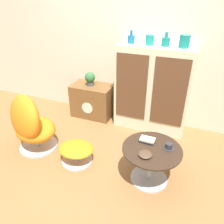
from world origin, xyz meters
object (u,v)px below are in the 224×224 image
object	(u,v)px
egg_chair	(31,124)
vase_inner_left	(150,40)
coffee_table	(151,160)
tv_console	(93,100)
vase_leftmost	(131,39)
vase_inner_right	(166,41)
vase_rightmost	(185,41)
potted_plant	(90,78)
book_stack	(147,140)
sideboard	(152,89)
teacup	(169,146)
bowl	(145,154)
ottoman	(76,151)

from	to	relation	value
egg_chair	vase_inner_left	bearing A→B (deg)	43.37
coffee_table	tv_console	bearing A→B (deg)	138.51
vase_leftmost	coffee_table	bearing A→B (deg)	-60.91
tv_console	vase_inner_right	size ratio (longest dim) A/B	3.82
vase_rightmost	tv_console	bearing A→B (deg)	-179.46
potted_plant	book_stack	xyz separation A→B (m)	(1.17, -0.98, -0.20)
vase_inner_left	vase_inner_right	xyz separation A→B (m)	(0.21, 0.00, -0.00)
sideboard	coffee_table	world-z (taller)	sideboard
vase_inner_left	teacup	distance (m)	1.42
coffee_table	teacup	xyz separation A→B (m)	(0.16, 0.06, 0.18)
coffee_table	sideboard	bearing A→B (deg)	103.35
sideboard	vase_inner_left	xyz separation A→B (m)	(-0.10, 0.00, 0.68)
teacup	egg_chair	bearing A→B (deg)	-176.80
bowl	teacup	bearing A→B (deg)	45.04
potted_plant	bowl	bearing A→B (deg)	-45.06
vase_rightmost	book_stack	xyz separation A→B (m)	(-0.16, -0.99, -0.86)
sideboard	potted_plant	bearing A→B (deg)	-179.54
egg_chair	teacup	distance (m)	1.71
tv_console	vase_inner_left	xyz separation A→B (m)	(0.87, 0.01, 1.03)
egg_chair	ottoman	bearing A→B (deg)	-0.93
ottoman	vase_inner_left	world-z (taller)	vase_inner_left
vase_inner_left	book_stack	distance (m)	1.33
ottoman	coffee_table	distance (m)	0.91
bowl	potted_plant	bearing A→B (deg)	134.94
tv_console	potted_plant	size ratio (longest dim) A/B	3.08
egg_chair	book_stack	bearing A→B (deg)	5.07
egg_chair	coffee_table	xyz separation A→B (m)	(1.54, 0.03, -0.10)
vase_inner_left	coffee_table	bearing A→B (deg)	-71.98
vase_leftmost	vase_inner_left	xyz separation A→B (m)	(0.25, 0.00, 0.01)
sideboard	teacup	distance (m)	1.12
vase_leftmost	bowl	distance (m)	1.59
ottoman	coffee_table	xyz separation A→B (m)	(0.90, 0.04, 0.12)
book_stack	vase_inner_right	bearing A→B (deg)	94.00
vase_inner_left	vase_rightmost	size ratio (longest dim) A/B	0.82
potted_plant	bowl	world-z (taller)	potted_plant
vase_inner_left	bowl	distance (m)	1.52
teacup	bowl	distance (m)	0.28
vase_leftmost	teacup	distance (m)	1.53
sideboard	potted_plant	distance (m)	0.99
ottoman	book_stack	xyz separation A→B (m)	(0.82, 0.14, 0.29)
vase_inner_left	vase_leftmost	bearing A→B (deg)	-180.00
sideboard	tv_console	distance (m)	1.02
potted_plant	vase_inner_right	bearing A→B (deg)	0.61
egg_chair	vase_rightmost	xyz separation A→B (m)	(1.62, 1.12, 0.93)
teacup	book_stack	bearing A→B (deg)	171.70
ottoman	vase_inner_right	world-z (taller)	vase_inner_right
vase_inner_right	book_stack	xyz separation A→B (m)	(0.07, -0.99, -0.84)
tv_console	teacup	world-z (taller)	tv_console
vase_inner_right	vase_rightmost	xyz separation A→B (m)	(0.23, -0.00, 0.02)
tv_console	coffee_table	distance (m)	1.63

